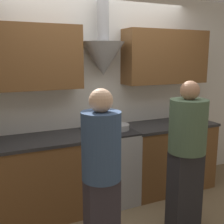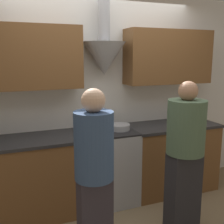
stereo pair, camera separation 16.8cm
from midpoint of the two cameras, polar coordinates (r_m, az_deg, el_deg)
The scene contains 12 objects.
ground_plane at distance 3.52m, azimuth 2.88°, elevation -19.74°, with size 12.00×12.00×0.00m, color #847051.
wall_back at distance 3.55m, azimuth -1.90°, elevation 5.94°, with size 8.40×0.52×2.60m.
counter_left at distance 3.35m, azimuth -17.31°, elevation -13.07°, with size 1.60×0.62×0.92m.
counter_right at distance 3.99m, azimuth 12.99°, elevation -8.82°, with size 1.22×0.62×0.92m.
stove_range at distance 3.58m, azimuth 0.75°, elevation -10.87°, with size 0.61×0.60×0.92m.
stock_pot at distance 3.36m, azimuth -1.38°, elevation -2.64°, with size 0.20×0.20×0.17m.
mixing_bowl at distance 3.46m, azimuth 2.97°, elevation -3.07°, with size 0.25×0.25×0.07m.
orange_fruit at distance 3.67m, azimuth 15.23°, elevation -2.52°, with size 0.08×0.08×0.08m.
saucepan at distance 4.07m, azimuth 18.64°, elevation -1.35°, with size 0.15×0.15×0.09m.
chefs_knife at distance 4.01m, azimuth 14.99°, elevation -1.91°, with size 0.20×0.11×0.01m.
person_foreground_left at distance 2.31m, azimuth -1.49°, elevation -12.79°, with size 0.31×0.31×1.58m.
person_foreground_right at distance 2.95m, azimuth 16.17°, elevation -7.98°, with size 0.38×0.38×1.58m.
Camera 2 is at (-1.19, -2.77, 1.81)m, focal length 45.00 mm.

